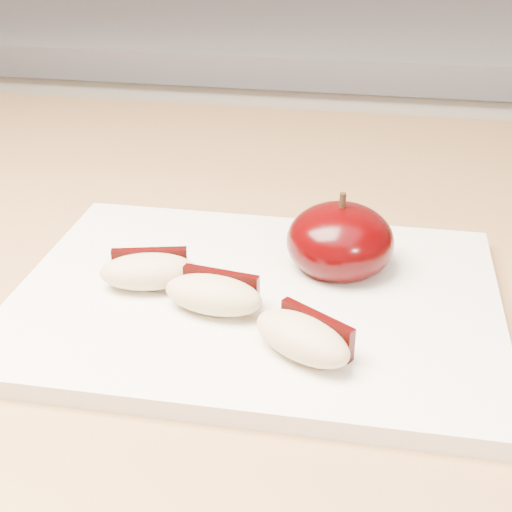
# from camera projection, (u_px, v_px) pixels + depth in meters

# --- Properties ---
(back_cabinet) EXTENTS (2.40, 0.62, 0.94)m
(back_cabinet) POSITION_uv_depth(u_px,v_px,m) (377.00, 279.00, 1.31)
(back_cabinet) COLOR silver
(back_cabinet) RESTS_ON ground
(cutting_board) EXTENTS (0.29, 0.21, 0.01)m
(cutting_board) POSITION_uv_depth(u_px,v_px,m) (256.00, 300.00, 0.43)
(cutting_board) COLOR silver
(cutting_board) RESTS_ON island_counter
(apple_half) EXTENTS (0.08, 0.08, 0.06)m
(apple_half) POSITION_uv_depth(u_px,v_px,m) (340.00, 241.00, 0.45)
(apple_half) COLOR #2D0001
(apple_half) RESTS_ON cutting_board
(apple_wedge_a) EXTENTS (0.06, 0.04, 0.02)m
(apple_wedge_a) POSITION_uv_depth(u_px,v_px,m) (149.00, 271.00, 0.43)
(apple_wedge_a) COLOR tan
(apple_wedge_a) RESTS_ON cutting_board
(apple_wedge_b) EXTENTS (0.06, 0.04, 0.02)m
(apple_wedge_b) POSITION_uv_depth(u_px,v_px,m) (214.00, 294.00, 0.41)
(apple_wedge_b) COLOR tan
(apple_wedge_b) RESTS_ON cutting_board
(apple_wedge_c) EXTENTS (0.06, 0.06, 0.02)m
(apple_wedge_c) POSITION_uv_depth(u_px,v_px,m) (304.00, 337.00, 0.37)
(apple_wedge_c) COLOR tan
(apple_wedge_c) RESTS_ON cutting_board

